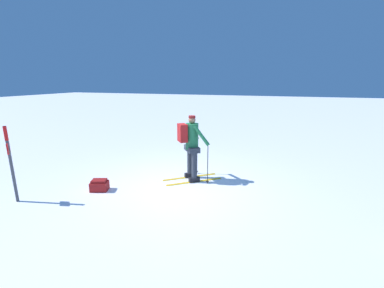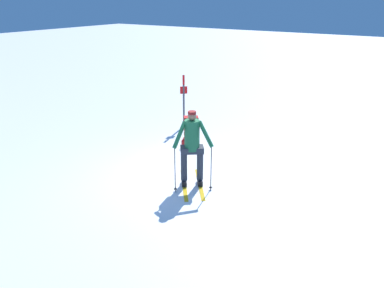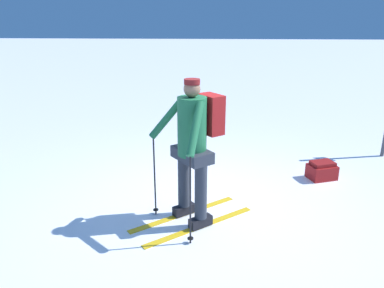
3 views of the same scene
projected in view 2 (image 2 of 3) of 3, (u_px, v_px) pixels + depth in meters
ground_plane at (178, 176)px, 9.31m from camera, size 80.00×80.00×0.00m
skier at (192, 142)px, 8.52m from camera, size 1.55×1.35×1.81m
dropped_backpack at (188, 142)px, 11.11m from camera, size 0.50×0.43×0.29m
trail_marker at (184, 96)px, 12.43m from camera, size 0.18×0.19×1.77m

